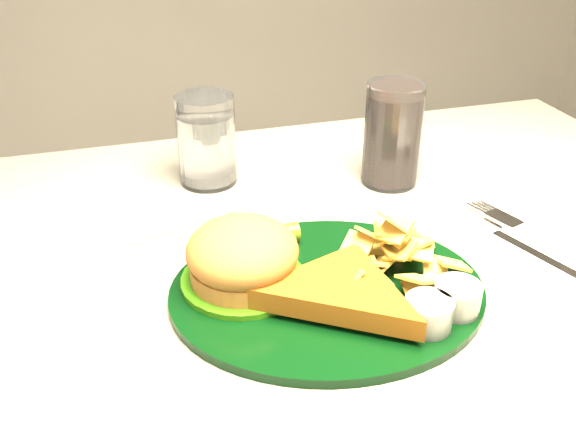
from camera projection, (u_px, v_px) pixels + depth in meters
name	position (u px, v px, depth m)	size (l,w,h in m)	color
dinner_plate	(328.00, 265.00, 0.66)	(0.33, 0.28, 0.07)	black
water_glass	(206.00, 140.00, 0.88)	(0.08, 0.08, 0.13)	white
cola_glass	(392.00, 134.00, 0.87)	(0.08, 0.08, 0.14)	black
fork_napkin	(541.00, 256.00, 0.73)	(0.15, 0.19, 0.01)	white
wrapped_straw	(199.00, 221.00, 0.81)	(0.18, 0.06, 0.01)	white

